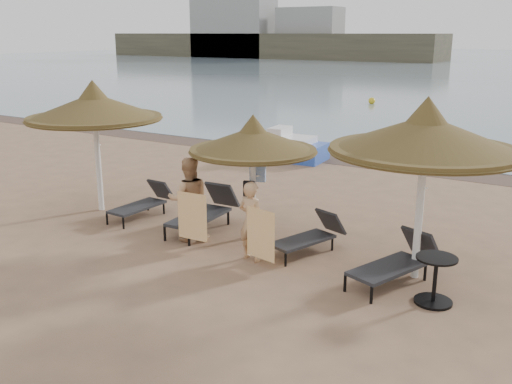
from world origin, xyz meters
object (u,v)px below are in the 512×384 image
at_px(side_table, 435,281).
at_px(pedal_boat, 290,148).
at_px(lounger_far_left, 144,202).
at_px(palapa_center, 253,140).
at_px(lounger_near_right, 311,235).
at_px(person_left, 189,193).
at_px(palapa_right, 425,135).
at_px(palapa_left, 94,107).
at_px(lounger_far_right, 398,261).
at_px(person_right, 251,215).
at_px(lounger_near_left, 206,210).

relative_size(side_table, pedal_boat, 0.33).
bearing_deg(lounger_far_left, pedal_boat, 92.63).
bearing_deg(side_table, palapa_center, 165.09).
height_order(lounger_far_left, lounger_near_right, lounger_far_left).
relative_size(lounger_far_left, side_table, 2.23).
bearing_deg(person_left, palapa_center, 179.13).
height_order(palapa_center, palapa_right, palapa_right).
relative_size(palapa_left, lounger_far_right, 1.59).
relative_size(palapa_center, lounger_far_left, 1.50).
bearing_deg(lounger_near_right, pedal_boat, 139.67).
height_order(person_left, pedal_boat, person_left).
xyz_separation_m(palapa_right, person_left, (-4.47, -0.59, -1.49)).
xyz_separation_m(side_table, pedal_boat, (-6.96, 8.13, 0.03)).
bearing_deg(lounger_near_right, palapa_right, 14.57).
distance_m(palapa_left, palapa_center, 4.14).
bearing_deg(person_right, palapa_left, -2.79).
bearing_deg(lounger_near_right, lounger_far_right, 4.35).
distance_m(lounger_near_right, lounger_far_right, 1.95).
relative_size(person_left, pedal_boat, 0.85).
distance_m(palapa_right, lounger_far_left, 6.69).
height_order(palapa_left, lounger_far_left, palapa_left).
relative_size(palapa_right, side_table, 4.09).
height_order(lounger_far_left, person_left, person_left).
relative_size(lounger_near_right, side_table, 2.25).
xyz_separation_m(palapa_center, side_table, (4.01, -1.07, -1.68)).
bearing_deg(palapa_right, palapa_center, 176.07).
xyz_separation_m(palapa_left, lounger_near_right, (5.48, 0.21, -2.12)).
bearing_deg(palapa_left, person_right, -9.12).
bearing_deg(palapa_right, palapa_left, -179.49).
relative_size(person_left, person_right, 1.14).
height_order(palapa_left, side_table, palapa_left).
relative_size(palapa_center, palapa_right, 0.82).
height_order(side_table, person_left, person_left).
distance_m(palapa_right, lounger_near_left, 5.08).
relative_size(palapa_left, palapa_right, 0.98).
bearing_deg(palapa_center, lounger_near_left, -177.37).
xyz_separation_m(side_table, person_left, (-5.02, 0.24, 0.64)).
relative_size(palapa_right, lounger_far_left, 1.84).
bearing_deg(lounger_far_left, side_table, -5.69).
xyz_separation_m(lounger_near_left, lounger_far_right, (4.43, -0.52, -0.03)).
xyz_separation_m(palapa_left, lounger_far_left, (1.23, 0.18, -2.11)).
distance_m(palapa_center, pedal_boat, 7.82).
bearing_deg(palapa_center, palapa_right, -3.93).
xyz_separation_m(palapa_right, lounger_far_left, (-6.34, 0.11, -2.15)).
xyz_separation_m(palapa_left, lounger_far_right, (7.37, -0.27, -2.08)).
bearing_deg(lounger_far_right, person_left, -156.86).
bearing_deg(lounger_far_right, palapa_right, 78.91).
height_order(palapa_right, lounger_near_left, palapa_right).
relative_size(lounger_near_left, lounger_far_right, 1.04).
xyz_separation_m(palapa_center, palapa_right, (3.46, -0.24, 0.45)).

